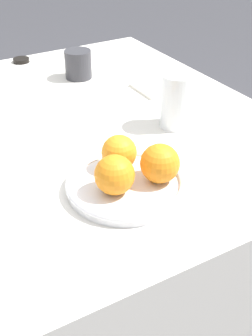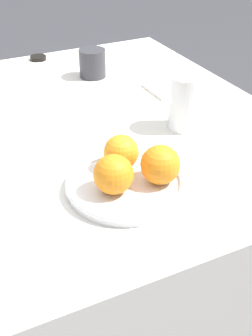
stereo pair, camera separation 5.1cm
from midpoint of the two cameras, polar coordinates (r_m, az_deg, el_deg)
The scene contains 9 objects.
table at distance 1.29m, azimuth -12.73°, elevation -10.53°, with size 1.24×1.04×0.71m.
fruit_platter at distance 0.88m, azimuth -1.66°, elevation -2.09°, with size 0.23×0.23×0.02m.
orange_0 at distance 0.90m, azimuth -2.46°, elevation 1.88°, with size 0.07×0.07×0.07m.
orange_1 at distance 0.86m, azimuth 2.48°, elevation 0.53°, with size 0.07×0.07×0.07m.
orange_2 at distance 0.83m, azimuth -3.16°, elevation -0.88°, with size 0.07×0.07×0.07m.
water_glass at distance 1.09m, azimuth 4.90°, elevation 8.15°, with size 0.08×0.08×0.13m.
cup_0 at distance 1.38m, azimuth -6.93°, elevation 12.43°, with size 0.08×0.08×0.08m.
napkin at distance 1.31m, azimuth 3.07°, elevation 9.86°, with size 0.14×0.11×0.01m.
soy_dish at distance 1.54m, azimuth -13.60°, elevation 12.64°, with size 0.05×0.05×0.01m.
Camera 1 is at (-0.24, -0.92, 1.22)m, focal length 50.00 mm.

